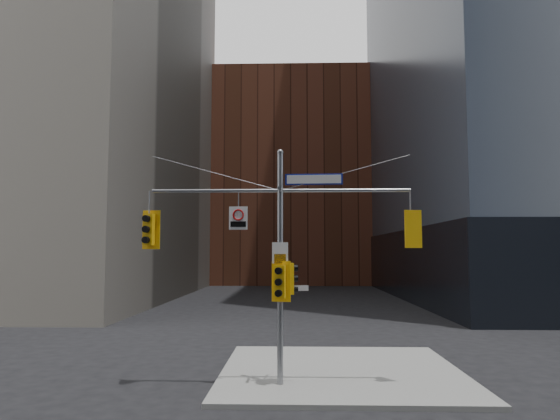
# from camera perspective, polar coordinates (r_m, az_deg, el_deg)

# --- Properties ---
(ground) EXTENTS (160.00, 160.00, 0.00)m
(ground) POSITION_cam_1_polar(r_m,az_deg,el_deg) (13.94, -0.23, -21.94)
(ground) COLOR black
(ground) RESTS_ON ground
(sidewalk_corner) EXTENTS (8.00, 8.00, 0.15)m
(sidewalk_corner) POSITION_cam_1_polar(r_m,az_deg,el_deg) (17.85, 6.97, -17.84)
(sidewalk_corner) COLOR gray
(sidewalk_corner) RESTS_ON ground
(brick_midrise) EXTENTS (26.00, 20.00, 28.00)m
(brick_midrise) POSITION_cam_1_polar(r_m,az_deg,el_deg) (72.00, 1.29, 3.05)
(brick_midrise) COLOR brown
(brick_midrise) RESTS_ON ground
(signal_assembly) EXTENTS (8.00, 0.80, 7.30)m
(signal_assembly) POSITION_cam_1_polar(r_m,az_deg,el_deg) (15.32, 0.02, -3.65)
(signal_assembly) COLOR gray
(signal_assembly) RESTS_ON ground
(traffic_light_west_arm) EXTENTS (0.58, 0.52, 1.22)m
(traffic_light_west_arm) POSITION_cam_1_polar(r_m,az_deg,el_deg) (15.99, -14.76, -2.17)
(traffic_light_west_arm) COLOR #FFB70D
(traffic_light_west_arm) RESTS_ON ground
(traffic_light_east_arm) EXTENTS (0.54, 0.50, 1.15)m
(traffic_light_east_arm) POSITION_cam_1_polar(r_m,az_deg,el_deg) (15.74, 14.73, -2.13)
(traffic_light_east_arm) COLOR #FFB70D
(traffic_light_east_arm) RESTS_ON ground
(traffic_light_pole_side) EXTENTS (0.41, 0.35, 0.95)m
(traffic_light_pole_side) POSITION_cam_1_polar(r_m,az_deg,el_deg) (15.35, 1.22, -7.84)
(traffic_light_pole_side) COLOR #FFB70D
(traffic_light_pole_side) RESTS_ON ground
(traffic_light_pole_front) EXTENTS (0.58, 0.52, 1.22)m
(traffic_light_pole_front) POSITION_cam_1_polar(r_m,az_deg,el_deg) (15.08, -0.00, -8.19)
(traffic_light_pole_front) COLOR #FFB70D
(traffic_light_pole_front) RESTS_ON ground
(street_sign_blade) EXTENTS (1.78, 0.12, 0.35)m
(street_sign_blade) POSITION_cam_1_polar(r_m,az_deg,el_deg) (15.49, 3.89, 3.52)
(street_sign_blade) COLOR #101E95
(street_sign_blade) RESTS_ON ground
(regulatory_sign_arm) EXTENTS (0.57, 0.08, 0.72)m
(regulatory_sign_arm) POSITION_cam_1_polar(r_m,az_deg,el_deg) (15.43, -4.79, -0.84)
(regulatory_sign_arm) COLOR silver
(regulatory_sign_arm) RESTS_ON ground
(regulatory_sign_pole) EXTENTS (0.49, 0.08, 0.64)m
(regulatory_sign_pole) POSITION_cam_1_polar(r_m,az_deg,el_deg) (15.20, 0.01, -4.99)
(regulatory_sign_pole) COLOR silver
(regulatory_sign_pole) RESTS_ON ground
(street_blade_ew) EXTENTS (0.83, 0.14, 0.17)m
(street_blade_ew) POSITION_cam_1_polar(r_m,az_deg,el_deg) (15.36, 1.72, -8.91)
(street_blade_ew) COLOR silver
(street_blade_ew) RESTS_ON ground
(street_blade_ns) EXTENTS (0.13, 0.73, 0.15)m
(street_blade_ns) POSITION_cam_1_polar(r_m,az_deg,el_deg) (15.82, 0.07, -9.10)
(street_blade_ns) COLOR #145926
(street_blade_ns) RESTS_ON ground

